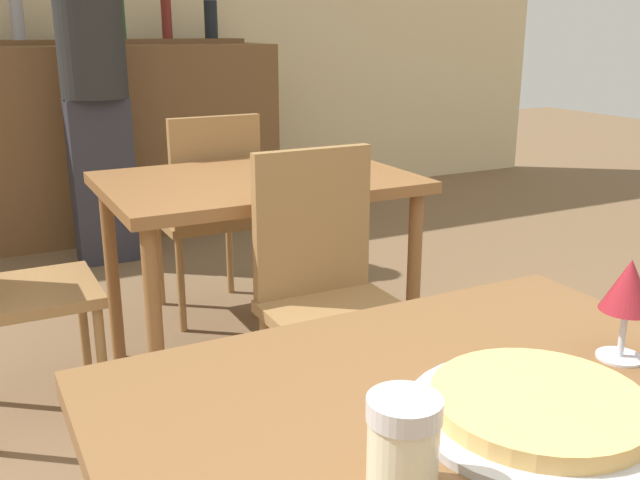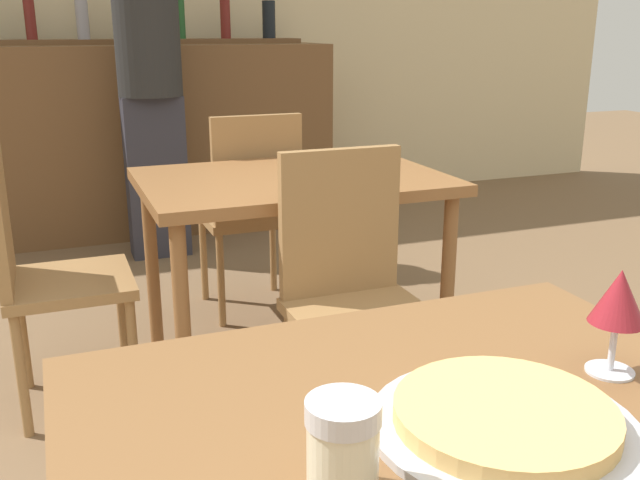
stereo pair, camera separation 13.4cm
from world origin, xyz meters
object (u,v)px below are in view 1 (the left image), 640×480
at_px(pizza_tray, 539,409).
at_px(person_standing, 93,72).
at_px(chair_far_side_left, 0,273).
at_px(cheese_shaker, 403,444).
at_px(wine_glass, 629,288).
at_px(chair_far_side_back, 210,205).
at_px(chair_far_side_front, 328,282).

relative_size(pizza_tray, person_standing, 0.18).
bearing_deg(pizza_tray, chair_far_side_left, 107.95).
relative_size(cheese_shaker, person_standing, 0.06).
relative_size(cheese_shaker, wine_glass, 0.70).
bearing_deg(wine_glass, person_standing, 93.23).
distance_m(chair_far_side_left, person_standing, 1.77).
relative_size(chair_far_side_back, chair_far_side_left, 1.00).
distance_m(chair_far_side_left, cheese_shaker, 1.80).
bearing_deg(wine_glass, chair_far_side_left, 115.96).
distance_m(pizza_tray, cheese_shaker, 0.24).
height_order(chair_far_side_left, person_standing, person_standing).
xyz_separation_m(chair_far_side_back, cheese_shaker, (-0.55, -2.28, 0.30)).
bearing_deg(pizza_tray, cheese_shaker, -170.44).
xyz_separation_m(chair_far_side_left, pizza_tray, (0.55, -1.70, 0.26)).
height_order(chair_far_side_back, pizza_tray, chair_far_side_back).
bearing_deg(chair_far_side_left, person_standing, -21.17).
bearing_deg(chair_far_side_left, wine_glass, -154.04).
xyz_separation_m(chair_far_side_left, person_standing, (0.61, 1.58, 0.50)).
relative_size(chair_far_side_back, person_standing, 0.48).
relative_size(chair_far_side_left, person_standing, 0.48).
bearing_deg(chair_far_side_back, person_standing, -76.44).
bearing_deg(chair_far_side_left, cheese_shaker, -169.74).
bearing_deg(pizza_tray, chair_far_side_front, 75.13).
relative_size(pizza_tray, wine_glass, 2.13).
bearing_deg(person_standing, wine_glass, -86.77).
xyz_separation_m(chair_far_side_left, wine_glass, (0.79, -1.63, 0.36)).
bearing_deg(cheese_shaker, chair_far_side_back, 76.56).
height_order(chair_far_side_front, person_standing, person_standing).
bearing_deg(pizza_tray, wine_glass, 18.10).
height_order(chair_far_side_front, chair_far_side_left, same).
bearing_deg(cheese_shaker, chair_far_side_front, 65.63).
height_order(pizza_tray, cheese_shaker, cheese_shaker).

